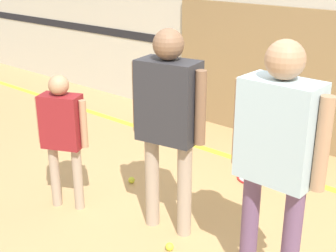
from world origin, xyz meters
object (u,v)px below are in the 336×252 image
person_student_left (62,128)px  racket_spare_on_floor (252,179)px  person_instructor (168,112)px  tennis_ball_by_spare_racket (288,176)px  person_student_right (278,145)px  tennis_ball_near_instructor (170,247)px  tennis_ball_stray_right (131,180)px

person_student_left → racket_spare_on_floor: bearing=31.6°
person_instructor → tennis_ball_by_spare_racket: person_instructor is taller
person_instructor → person_student_left: 1.03m
person_student_right → tennis_ball_near_instructor: 1.31m
tennis_ball_near_instructor → tennis_ball_by_spare_racket: same height
person_instructor → racket_spare_on_floor: bearing=76.1°
person_student_right → tennis_ball_stray_right: bearing=-13.8°
person_instructor → person_student_right: size_ratio=0.97×
racket_spare_on_floor → tennis_ball_near_instructor: tennis_ball_near_instructor is taller
person_student_right → person_student_left: bearing=7.7°
person_student_left → tennis_ball_near_instructor: bearing=-21.2°
racket_spare_on_floor → tennis_ball_by_spare_racket: tennis_ball_by_spare_racket is taller
tennis_ball_near_instructor → person_student_right: bearing=10.1°
person_student_left → tennis_ball_near_instructor: person_student_left is taller
person_student_left → person_student_right: size_ratio=0.72×
tennis_ball_stray_right → tennis_ball_near_instructor: bearing=-30.5°
person_student_right → tennis_ball_near_instructor: (-0.78, -0.14, -1.05)m
person_student_left → tennis_ball_near_instructor: size_ratio=18.97×
person_instructor → racket_spare_on_floor: person_instructor is taller
tennis_ball_near_instructor → tennis_ball_by_spare_racket: 1.75m
racket_spare_on_floor → tennis_ball_by_spare_racket: size_ratio=7.77×
person_student_left → tennis_ball_stray_right: size_ratio=18.97×
person_instructor → person_student_right: (1.00, -0.10, 0.03)m
racket_spare_on_floor → tennis_ball_stray_right: 1.25m
person_instructor → tennis_ball_by_spare_racket: (0.35, 1.51, -1.02)m
racket_spare_on_floor → tennis_ball_near_instructor: bearing=-34.1°
racket_spare_on_floor → tennis_ball_stray_right: bearing=-85.5°
tennis_ball_by_spare_racket → racket_spare_on_floor: bearing=-137.0°
tennis_ball_near_instructor → person_student_left: bearing=-175.4°
person_student_left → tennis_ball_by_spare_racket: 2.36m
person_student_left → person_student_right: 1.97m
tennis_ball_stray_right → person_student_left: bearing=-99.3°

